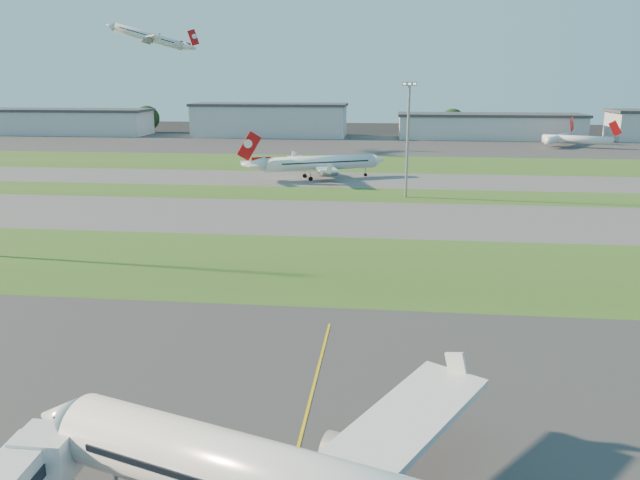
# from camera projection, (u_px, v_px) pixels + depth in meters

# --- Properties ---
(grass_strip_a) EXTENTS (300.00, 34.00, 0.01)m
(grass_strip_a) POSITION_uv_depth(u_px,v_px,m) (310.00, 266.00, 91.29)
(grass_strip_a) COLOR #35541C
(grass_strip_a) RESTS_ON ground
(taxiway_a) EXTENTS (300.00, 32.00, 0.01)m
(taxiway_a) POSITION_uv_depth(u_px,v_px,m) (331.00, 217.00, 123.02)
(taxiway_a) COLOR #515154
(taxiway_a) RESTS_ON ground
(grass_strip_b) EXTENTS (300.00, 18.00, 0.01)m
(grass_strip_b) POSITION_uv_depth(u_px,v_px,m) (341.00, 194.00, 147.05)
(grass_strip_b) COLOR #35541C
(grass_strip_b) RESTS_ON ground
(taxiway_b) EXTENTS (300.00, 26.00, 0.01)m
(taxiway_b) POSITION_uv_depth(u_px,v_px,m) (348.00, 180.00, 168.21)
(taxiway_b) COLOR #515154
(taxiway_b) RESTS_ON ground
(grass_strip_c) EXTENTS (300.00, 40.00, 0.01)m
(grass_strip_c) POSITION_uv_depth(u_px,v_px,m) (355.00, 163.00, 199.93)
(grass_strip_c) COLOR #35541C
(grass_strip_c) RESTS_ON ground
(apron_far) EXTENTS (400.00, 80.00, 0.01)m
(apron_far) POSITION_uv_depth(u_px,v_px,m) (363.00, 144.00, 257.62)
(apron_far) COLOR #333335
(apron_far) RESTS_ON ground
(airliner_taxiing) EXTENTS (35.48, 30.26, 11.92)m
(airliner_taxiing) POSITION_uv_depth(u_px,v_px,m) (319.00, 163.00, 168.72)
(airliner_taxiing) COLOR white
(airliner_taxiing) RESTS_ON ground
(airliner_departing) EXTENTS (28.77, 24.60, 9.76)m
(airliner_departing) POSITION_uv_depth(u_px,v_px,m) (150.00, 37.00, 233.58)
(airliner_departing) COLOR white
(mini_jet_near) EXTENTS (17.22, 24.81, 9.48)m
(mini_jet_near) POSITION_uv_depth(u_px,v_px,m) (560.00, 138.00, 248.78)
(mini_jet_near) COLOR white
(mini_jet_near) RESTS_ON ground
(mini_jet_far) EXTENTS (27.87, 10.61, 9.48)m
(mini_jet_far) POSITION_uv_depth(u_px,v_px,m) (578.00, 139.00, 243.58)
(mini_jet_far) COLOR white
(mini_jet_far) RESTS_ON ground
(light_mast_centre) EXTENTS (3.20, 0.70, 25.80)m
(light_mast_centre) POSITION_uv_depth(u_px,v_px,m) (408.00, 132.00, 139.76)
(light_mast_centre) COLOR gray
(light_mast_centre) RESTS_ON ground
(hangar_far_west) EXTENTS (91.80, 23.00, 12.20)m
(hangar_far_west) POSITION_uv_depth(u_px,v_px,m) (56.00, 121.00, 301.17)
(hangar_far_west) COLOR #A6A9AE
(hangar_far_west) RESTS_ON ground
(hangar_west) EXTENTS (71.40, 23.00, 15.20)m
(hangar_west) POSITION_uv_depth(u_px,v_px,m) (270.00, 120.00, 289.41)
(hangar_west) COLOR #A6A9AE
(hangar_west) RESTS_ON ground
(hangar_east) EXTENTS (81.60, 23.00, 11.20)m
(hangar_east) POSITION_uv_depth(u_px,v_px,m) (489.00, 126.00, 279.08)
(hangar_east) COLOR #A6A9AE
(hangar_east) RESTS_ON ground
(tree_west) EXTENTS (12.10, 12.10, 13.20)m
(tree_west) POSITION_uv_depth(u_px,v_px,m) (147.00, 118.00, 311.00)
(tree_west) COLOR black
(tree_west) RESTS_ON ground
(tree_mid_west) EXTENTS (9.90, 9.90, 10.80)m
(tree_mid_west) POSITION_uv_depth(u_px,v_px,m) (326.00, 123.00, 297.74)
(tree_mid_west) COLOR black
(tree_mid_west) RESTS_ON ground
(tree_mid_east) EXTENTS (11.55, 11.55, 12.60)m
(tree_mid_east) POSITION_uv_depth(u_px,v_px,m) (453.00, 121.00, 293.87)
(tree_mid_east) COLOR black
(tree_mid_east) RESTS_ON ground
(tree_east) EXTENTS (10.45, 10.45, 11.40)m
(tree_east) POSITION_uv_depth(u_px,v_px,m) (620.00, 124.00, 283.99)
(tree_east) COLOR black
(tree_east) RESTS_ON ground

